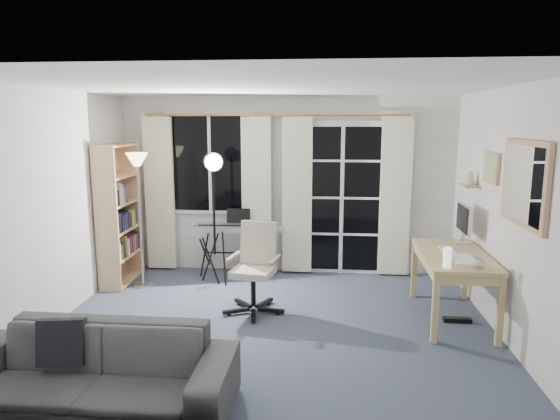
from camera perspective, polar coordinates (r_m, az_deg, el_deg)
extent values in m
cube|color=#383F51|center=(5.21, -1.06, -13.42)|extent=(4.50, 4.00, 0.02)
cube|color=white|center=(6.94, -7.95, 5.31)|extent=(1.20, 0.06, 1.40)
cube|color=black|center=(6.91, -8.01, 5.28)|extent=(1.10, 0.02, 1.30)
cube|color=white|center=(6.90, -8.03, 5.28)|extent=(0.04, 0.03, 1.30)
cube|color=white|center=(6.81, 7.06, 1.21)|extent=(1.32, 0.06, 2.11)
cube|color=black|center=(6.78, 4.53, 1.22)|extent=(0.55, 0.02, 1.95)
cube|color=black|center=(6.80, 9.59, 1.13)|extent=(0.55, 0.02, 1.95)
cube|color=white|center=(6.77, 7.07, 1.16)|extent=(0.05, 0.04, 2.05)
cube|color=white|center=(6.86, 6.98, -2.76)|extent=(1.15, 0.03, 0.03)
cube|color=white|center=(6.77, 7.07, 1.37)|extent=(1.15, 0.03, 0.03)
cube|color=white|center=(6.71, 7.16, 5.59)|extent=(1.15, 0.03, 0.03)
cylinder|color=gold|center=(6.68, -0.58, 10.80)|extent=(3.50, 0.03, 0.03)
cube|color=beige|center=(7.08, -13.58, 1.80)|extent=(0.40, 0.07, 2.10)
cube|color=beige|center=(6.77, -2.69, 1.69)|extent=(0.40, 0.07, 2.10)
cube|color=beige|center=(6.71, 1.96, 1.63)|extent=(0.40, 0.07, 2.10)
cube|color=beige|center=(6.76, 13.03, 1.43)|extent=(0.40, 0.07, 2.10)
cube|color=#AC7E5A|center=(6.33, -19.25, -1.14)|extent=(0.29, 0.03, 1.80)
cube|color=#AC7E5A|center=(7.06, -16.67, 0.14)|extent=(0.29, 0.03, 1.80)
cube|color=#AC7E5A|center=(6.74, -18.91, -0.45)|extent=(0.04, 0.81, 1.80)
cube|color=#AC7E5A|center=(6.90, -17.49, -7.60)|extent=(0.30, 0.81, 0.02)
cube|color=#AC7E5A|center=(6.81, -17.64, -4.93)|extent=(0.30, 0.81, 0.02)
cube|color=#AC7E5A|center=(6.73, -17.80, -2.12)|extent=(0.30, 0.81, 0.02)
cube|color=#AC7E5A|center=(6.67, -17.95, 0.75)|extent=(0.30, 0.81, 0.02)
cube|color=#AC7E5A|center=(6.62, -18.12, 3.66)|extent=(0.30, 0.81, 0.02)
cube|color=#AC7E5A|center=(6.59, -18.30, 7.00)|extent=(0.30, 0.81, 0.02)
cube|color=white|center=(6.47, -18.64, -4.60)|extent=(0.20, 0.06, 0.23)
cube|color=olive|center=(6.56, -18.33, -4.61)|extent=(0.20, 0.04, 0.18)
cube|color=#313131|center=(6.62, -18.09, -4.35)|extent=(0.20, 0.04, 0.21)
cube|color=olive|center=(6.67, -17.88, -3.95)|extent=(0.20, 0.04, 0.27)
cube|color=white|center=(6.74, -17.65, -4.06)|extent=(0.20, 0.05, 0.21)
cube|color=maroon|center=(6.82, -17.40, -3.86)|extent=(0.20, 0.04, 0.22)
cube|color=#422D89|center=(6.88, -17.19, -3.71)|extent=(0.20, 0.05, 0.22)
cube|color=olive|center=(6.95, -16.95, -3.61)|extent=(0.20, 0.03, 0.21)
cube|color=maroon|center=(7.01, -16.76, -3.46)|extent=(0.20, 0.05, 0.21)
cube|color=#313131|center=(7.08, -16.53, -3.21)|extent=(0.20, 0.03, 0.24)
cube|color=#422D89|center=(6.39, -18.82, -1.57)|extent=(0.20, 0.03, 0.25)
cube|color=#313131|center=(6.45, -18.59, -1.48)|extent=(0.20, 0.06, 0.24)
cube|color=#313131|center=(6.54, -18.29, -1.46)|extent=(0.20, 0.04, 0.21)
cube|color=#422D89|center=(6.60, -18.05, -1.41)|extent=(0.20, 0.03, 0.19)
cube|color=#422D89|center=(6.66, -17.85, -1.23)|extent=(0.20, 0.04, 0.21)
cube|color=#313131|center=(6.72, -17.65, -0.96)|extent=(0.20, 0.03, 0.25)
cube|color=#313131|center=(6.78, -17.43, -1.06)|extent=(0.20, 0.04, 0.20)
cube|color=#B6C349|center=(6.85, -17.20, -0.89)|extent=(0.20, 0.04, 0.21)
cube|color=olive|center=(6.91, -16.98, -0.73)|extent=(0.20, 0.03, 0.22)
cube|color=#313131|center=(6.97, -16.80, -0.67)|extent=(0.20, 0.03, 0.21)
cube|color=maroon|center=(6.34, -18.99, 1.49)|extent=(0.20, 0.04, 0.25)
cube|color=#313131|center=(6.40, -18.74, 1.32)|extent=(0.20, 0.03, 0.19)
cube|color=white|center=(6.45, -18.55, 1.73)|extent=(0.20, 0.03, 0.27)
cube|color=white|center=(6.52, -18.32, 1.72)|extent=(0.20, 0.03, 0.25)
cube|color=olive|center=(6.58, -18.09, 1.60)|extent=(0.20, 0.03, 0.20)
cube|color=#422D89|center=(6.64, -17.88, 1.72)|extent=(0.20, 0.04, 0.21)
cylinder|color=#B2B2B7|center=(6.66, -15.35, -8.27)|extent=(0.33, 0.33, 0.03)
cylinder|color=#B2B2B7|center=(6.45, -15.68, -1.57)|extent=(0.04, 0.04, 1.57)
cone|color=#FFE5B2|center=(6.34, -16.03, 5.57)|extent=(0.36, 0.36, 0.16)
cylinder|color=black|center=(6.87, -8.57, -4.80)|extent=(0.04, 0.56, 0.51)
cylinder|color=black|center=(6.87, -8.57, -4.80)|extent=(0.04, 0.56, 0.51)
cylinder|color=black|center=(6.73, -1.04, -5.00)|extent=(0.04, 0.56, 0.51)
cylinder|color=black|center=(6.73, -1.04, -5.00)|extent=(0.04, 0.56, 0.51)
cylinder|color=black|center=(6.79, -4.84, -4.91)|extent=(0.90, 0.04, 0.02)
cube|color=silver|center=(6.71, -4.89, -2.09)|extent=(1.18, 0.32, 0.08)
cube|color=white|center=(6.63, -4.99, -1.95)|extent=(1.08, 0.15, 0.01)
cube|color=black|center=(6.66, -4.94, -1.81)|extent=(1.05, 0.09, 0.01)
cube|color=black|center=(6.76, -4.79, -0.66)|extent=(0.32, 0.07, 0.19)
cylinder|color=black|center=(6.50, -6.41, -5.65)|extent=(0.10, 0.26, 0.69)
cylinder|color=black|center=(6.58, -8.00, -5.50)|extent=(0.27, 0.08, 0.69)
cylinder|color=black|center=(6.39, -7.84, -5.97)|extent=(0.19, 0.21, 0.69)
cylinder|color=black|center=(6.34, -7.56, 0.18)|extent=(0.04, 0.04, 1.20)
cylinder|color=silver|center=(6.21, -7.64, 5.49)|extent=(0.26, 0.19, 0.23)
cylinder|color=white|center=(6.14, -7.57, 5.44)|extent=(0.19, 0.08, 0.20)
cube|color=black|center=(5.54, -1.01, -11.39)|extent=(0.30, 0.10, 0.04)
cylinder|color=black|center=(5.53, -0.26, -11.64)|extent=(0.05, 0.05, 0.05)
cube|color=black|center=(5.75, -1.82, -10.57)|extent=(0.18, 0.28, 0.04)
cylinder|color=black|center=(5.81, -1.39, -10.52)|extent=(0.05, 0.05, 0.05)
cube|color=black|center=(5.75, -4.24, -10.58)|extent=(0.24, 0.24, 0.04)
cylinder|color=black|center=(5.82, -4.66, -10.54)|extent=(0.05, 0.05, 0.05)
cube|color=black|center=(5.54, -5.08, -11.41)|extent=(0.29, 0.17, 0.04)
cylinder|color=black|center=(5.53, -5.83, -11.68)|extent=(0.05, 0.05, 0.05)
cube|color=black|center=(5.41, -3.06, -11.95)|extent=(0.09, 0.30, 0.04)
cylinder|color=black|center=(5.35, -3.06, -12.44)|extent=(0.05, 0.05, 0.05)
cylinder|color=black|center=(5.52, -3.06, -9.07)|extent=(0.06, 0.06, 0.37)
cube|color=#BFB7A1|center=(5.46, -3.08, -7.06)|extent=(0.49, 0.49, 0.07)
cube|color=#BFB7A1|center=(5.57, -2.45, -3.75)|extent=(0.42, 0.18, 0.48)
cube|color=black|center=(5.60, -2.33, -3.48)|extent=(0.40, 0.16, 0.45)
cylinder|color=#AC7E5A|center=(5.51, -5.41, -5.32)|extent=(0.10, 0.37, 0.04)
cylinder|color=#AC7E5A|center=(5.36, -0.59, -5.71)|extent=(0.10, 0.37, 0.04)
cube|color=tan|center=(5.53, 19.28, -4.89)|extent=(0.69, 1.34, 0.04)
cube|color=tan|center=(5.54, 19.24, -5.56)|extent=(0.65, 1.30, 0.10)
cube|color=tan|center=(4.99, 17.30, -10.72)|extent=(0.06, 0.06, 0.68)
cube|color=tan|center=(5.13, 23.89, -10.54)|extent=(0.06, 0.06, 0.68)
cube|color=tan|center=(6.16, 15.08, -6.59)|extent=(0.06, 0.06, 0.68)
cube|color=tan|center=(6.28, 20.45, -6.57)|extent=(0.06, 0.06, 0.68)
cube|color=silver|center=(5.99, 20.13, -3.54)|extent=(0.17, 0.12, 0.01)
cube|color=silver|center=(5.97, 20.21, -2.36)|extent=(0.04, 0.03, 0.21)
cube|color=silver|center=(5.94, 20.30, -0.92)|extent=(0.04, 0.51, 0.32)
cube|color=black|center=(5.93, 20.12, -0.92)|extent=(0.02, 0.48, 0.29)
cube|color=white|center=(5.55, 18.73, -4.50)|extent=(0.14, 0.40, 0.02)
cube|color=white|center=(5.27, 18.89, -5.27)|extent=(0.06, 0.10, 0.02)
cube|color=white|center=(5.39, 20.15, -5.07)|extent=(0.24, 0.31, 0.01)
cube|color=white|center=(5.21, 20.34, -5.63)|extent=(0.21, 0.16, 0.00)
cube|color=black|center=(5.06, 18.54, -5.32)|extent=(0.05, 0.04, 0.11)
cylinder|color=white|center=(4.96, 18.58, -5.19)|extent=(0.08, 0.08, 0.19)
cube|color=black|center=(5.65, 19.60, -11.75)|extent=(0.29, 0.08, 0.05)
imported|color=silver|center=(5.07, 21.77, -5.49)|extent=(0.12, 0.09, 0.12)
cube|color=#AC7E5A|center=(4.74, 26.18, 2.74)|extent=(0.04, 0.94, 0.74)
cube|color=white|center=(4.73, 25.95, 2.75)|extent=(0.01, 0.84, 0.64)
cube|color=#AC7E5A|center=(5.58, 23.03, 4.46)|extent=(0.03, 0.42, 0.32)
cube|color=#53A682|center=(5.58, 22.89, 4.47)|extent=(0.00, 0.36, 0.26)
cube|color=#AC7E5A|center=(6.06, 20.83, 2.62)|extent=(0.16, 0.30, 0.02)
cone|color=#BFB7A1|center=(6.05, 20.88, 3.46)|extent=(0.12, 0.12, 0.15)
imported|color=#2D2D2F|center=(3.97, -20.52, -15.63)|extent=(2.01, 0.60, 0.78)
cube|color=black|center=(4.15, -23.66, -13.65)|extent=(0.36, 0.24, 0.35)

